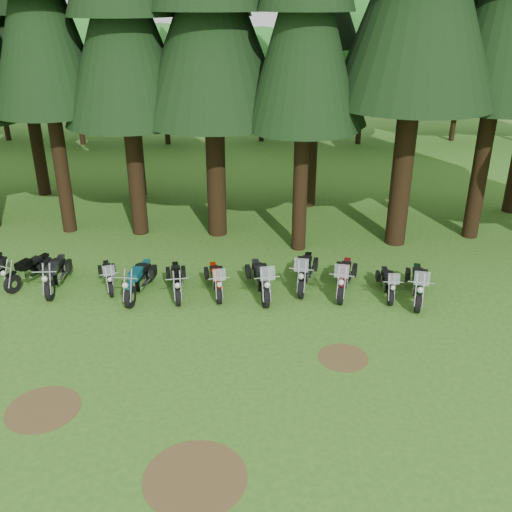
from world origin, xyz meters
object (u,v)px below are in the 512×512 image
object	(u,v)px
motorcycle_11	(417,285)
motorcycle_7	(260,280)
motorcycle_9	(344,278)
motorcycle_8	(305,272)
motorcycle_5	(177,281)
motorcycle_2	(56,275)
motorcycle_3	(108,277)
motorcycle_10	(387,284)
motorcycle_4	(139,281)
motorcycle_6	(216,281)
motorcycle_1	(29,271)

from	to	relation	value
motorcycle_11	motorcycle_7	bearing A→B (deg)	-171.50
motorcycle_9	motorcycle_11	bearing A→B (deg)	1.75
motorcycle_7	motorcycle_8	bearing A→B (deg)	11.12
motorcycle_5	motorcycle_9	world-z (taller)	motorcycle_9
motorcycle_2	motorcycle_8	xyz separation A→B (m)	(8.49, 0.50, 0.03)
motorcycle_3	motorcycle_2	bearing A→B (deg)	162.21
motorcycle_7	motorcycle_10	distance (m)	4.23
motorcycle_4	motorcycle_9	bearing A→B (deg)	9.38
motorcycle_5	motorcycle_6	size ratio (longest dim) A/B	1.02
motorcycle_6	motorcycle_9	size ratio (longest dim) A/B	0.88
motorcycle_6	motorcycle_11	world-z (taller)	motorcycle_11
motorcycle_1	motorcycle_10	size ratio (longest dim) A/B	1.08
motorcycle_5	motorcycle_10	xyz separation A→B (m)	(7.03, 0.21, -0.05)
motorcycle_4	motorcycle_5	size ratio (longest dim) A/B	1.11
motorcycle_6	motorcycle_9	xyz separation A→B (m)	(4.30, 0.24, 0.06)
motorcycle_2	motorcycle_11	xyz separation A→B (m)	(12.14, -0.28, 0.03)
motorcycle_7	motorcycle_10	world-z (taller)	motorcycle_7
motorcycle_7	motorcycle_2	bearing A→B (deg)	165.73
motorcycle_2	motorcycle_3	distance (m)	1.78
motorcycle_10	motorcycle_6	bearing A→B (deg)	-178.77
motorcycle_10	motorcycle_11	distance (m)	0.96
motorcycle_7	motorcycle_8	size ratio (longest dim) A/B	1.00
motorcycle_11	motorcycle_10	bearing A→B (deg)	174.27
motorcycle_2	motorcycle_5	xyz separation A→B (m)	(4.19, -0.24, -0.03)
motorcycle_4	motorcycle_6	bearing A→B (deg)	10.46
motorcycle_5	motorcycle_7	bearing A→B (deg)	-10.83
motorcycle_4	motorcycle_2	bearing A→B (deg)	178.92
motorcycle_2	motorcycle_8	distance (m)	8.51
motorcycle_1	motorcycle_10	world-z (taller)	motorcycle_10
motorcycle_4	motorcycle_3	bearing A→B (deg)	164.63
motorcycle_4	motorcycle_11	world-z (taller)	motorcycle_11
motorcycle_8	motorcycle_6	bearing A→B (deg)	-159.41
motorcycle_2	motorcycle_5	size ratio (longest dim) A/B	1.08
motorcycle_1	motorcycle_2	distance (m)	1.11
motorcycle_2	motorcycle_4	size ratio (longest dim) A/B	0.97
motorcycle_9	motorcycle_3	bearing A→B (deg)	-168.17
motorcycle_2	motorcycle_6	bearing A→B (deg)	-7.33
motorcycle_2	motorcycle_4	bearing A→B (deg)	-12.70
motorcycle_4	motorcycle_11	bearing A→B (deg)	5.85
motorcycle_2	motorcycle_7	distance (m)	6.99
motorcycle_11	motorcycle_9	bearing A→B (deg)	179.84
motorcycle_3	motorcycle_10	distance (m)	9.44
motorcycle_10	motorcycle_7	bearing A→B (deg)	-177.73
motorcycle_1	motorcycle_11	bearing A→B (deg)	18.43
motorcycle_3	motorcycle_9	xyz separation A→B (m)	(8.01, 0.02, 0.10)
motorcycle_4	motorcycle_9	xyz separation A→B (m)	(6.86, 0.46, 0.01)
motorcycle_1	motorcycle_3	xyz separation A→B (m)	(2.84, -0.23, -0.05)
motorcycle_2	motorcycle_6	size ratio (longest dim) A/B	1.10
motorcycle_10	motorcycle_9	bearing A→B (deg)	174.15
motorcycle_1	motorcycle_7	bearing A→B (deg)	17.54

